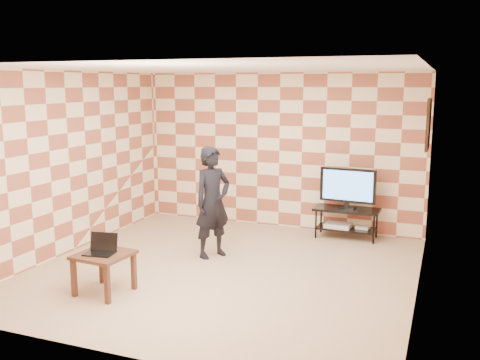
% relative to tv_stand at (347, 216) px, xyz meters
% --- Properties ---
extents(floor, '(5.00, 5.00, 0.00)m').
position_rel_tv_stand_xyz_m(floor, '(-1.27, -2.16, -0.37)').
color(floor, '#C6A98B').
rests_on(floor, ground).
extents(wall_back, '(5.00, 0.02, 2.70)m').
position_rel_tv_stand_xyz_m(wall_back, '(-1.27, 0.34, 0.98)').
color(wall_back, '#F6E3BB').
rests_on(wall_back, ground).
extents(wall_front, '(5.00, 0.02, 2.70)m').
position_rel_tv_stand_xyz_m(wall_front, '(-1.27, -4.66, 0.98)').
color(wall_front, '#F6E3BB').
rests_on(wall_front, ground).
extents(wall_left, '(0.02, 5.00, 2.70)m').
position_rel_tv_stand_xyz_m(wall_left, '(-3.77, -2.16, 0.98)').
color(wall_left, '#F6E3BB').
rests_on(wall_left, ground).
extents(wall_right, '(0.02, 5.00, 2.70)m').
position_rel_tv_stand_xyz_m(wall_right, '(1.23, -2.16, 0.98)').
color(wall_right, '#F6E3BB').
rests_on(wall_right, ground).
extents(ceiling, '(5.00, 5.00, 0.02)m').
position_rel_tv_stand_xyz_m(ceiling, '(-1.27, -2.16, 2.33)').
color(ceiling, white).
rests_on(ceiling, wall_back).
extents(wall_art, '(0.04, 0.72, 0.72)m').
position_rel_tv_stand_xyz_m(wall_art, '(1.20, -0.61, 1.58)').
color(wall_art, black).
rests_on(wall_art, wall_right).
extents(tv_stand, '(1.06, 0.48, 0.50)m').
position_rel_tv_stand_xyz_m(tv_stand, '(0.00, 0.00, 0.00)').
color(tv_stand, black).
rests_on(tv_stand, floor).
extents(tv, '(0.91, 0.19, 0.66)m').
position_rel_tv_stand_xyz_m(tv, '(0.00, -0.00, 0.50)').
color(tv, black).
rests_on(tv, tv_stand).
extents(dvd_player, '(0.44, 0.32, 0.07)m').
position_rel_tv_stand_xyz_m(dvd_player, '(-0.13, -0.03, -0.16)').
color(dvd_player, silver).
rests_on(dvd_player, tv_stand).
extents(game_console, '(0.22, 0.17, 0.05)m').
position_rel_tv_stand_xyz_m(game_console, '(0.26, 0.03, -0.17)').
color(game_console, silver).
rests_on(game_console, tv_stand).
extents(side_table, '(0.64, 0.64, 0.50)m').
position_rel_tv_stand_xyz_m(side_table, '(-2.31, -3.43, 0.04)').
color(side_table, '#311D15').
rests_on(side_table, floor).
extents(laptop, '(0.38, 0.32, 0.23)m').
position_rel_tv_stand_xyz_m(laptop, '(-2.34, -3.43, 0.18)').
color(laptop, black).
rests_on(laptop, side_table).
extents(person, '(0.64, 0.71, 1.63)m').
position_rel_tv_stand_xyz_m(person, '(-1.66, -1.66, 0.45)').
color(person, black).
rests_on(person, floor).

